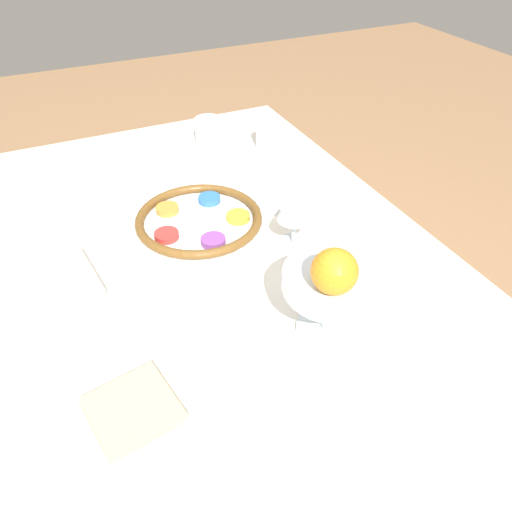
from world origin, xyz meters
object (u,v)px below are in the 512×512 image
at_px(napkin_roll, 83,272).
at_px(wine_glass, 295,207).
at_px(orange_fruit, 334,271).
at_px(cup_near, 208,131).
at_px(bread_plate, 133,411).
at_px(cup_mid, 269,135).
at_px(fruit_stand, 334,287).
at_px(seder_plate, 199,220).

bearing_deg(napkin_roll, wine_glass, 81.05).
relative_size(orange_fruit, cup_near, 0.94).
xyz_separation_m(napkin_roll, cup_near, (-0.47, 0.45, 0.02)).
xyz_separation_m(bread_plate, cup_mid, (-0.73, 0.58, 0.03)).
bearing_deg(napkin_roll, cup_near, 136.79).
xyz_separation_m(orange_fruit, bread_plate, (-0.01, -0.33, -0.16)).
height_order(bread_plate, napkin_roll, napkin_roll).
distance_m(cup_near, cup_mid, 0.18).
xyz_separation_m(fruit_stand, napkin_roll, (-0.32, -0.37, -0.08)).
distance_m(seder_plate, wine_glass, 0.24).
bearing_deg(seder_plate, cup_near, 156.24).
height_order(seder_plate, bread_plate, seder_plate).
bearing_deg(cup_near, wine_glass, -1.03).
relative_size(fruit_stand, napkin_roll, 1.17).
bearing_deg(fruit_stand, cup_near, 174.67).
bearing_deg(cup_near, cup_mid, 57.91).
height_order(orange_fruit, napkin_roll, orange_fruit).
bearing_deg(fruit_stand, wine_glass, 165.76).
distance_m(seder_plate, cup_mid, 0.44).
relative_size(orange_fruit, napkin_roll, 0.49).
bearing_deg(orange_fruit, cup_near, 173.06).
bearing_deg(orange_fruit, seder_plate, -170.75).
height_order(seder_plate, napkin_roll, napkin_roll).
xyz_separation_m(orange_fruit, cup_mid, (-0.73, 0.25, -0.13)).
xyz_separation_m(fruit_stand, cup_near, (-0.80, 0.07, -0.06)).
bearing_deg(orange_fruit, bread_plate, -91.10).
relative_size(orange_fruit, bread_plate, 0.47).
distance_m(orange_fruit, bread_plate, 0.37).
xyz_separation_m(fruit_stand, orange_fruit, (0.03, -0.03, 0.07)).
xyz_separation_m(wine_glass, napkin_roll, (-0.07, -0.44, -0.07)).
bearing_deg(cup_mid, cup_near, -122.09).
distance_m(wine_glass, napkin_roll, 0.45).
distance_m(fruit_stand, napkin_roll, 0.50).
height_order(napkin_roll, cup_mid, cup_mid).
bearing_deg(napkin_roll, bread_plate, 2.03).
relative_size(seder_plate, napkin_roll, 1.92).
bearing_deg(napkin_roll, cup_mid, 122.40).
bearing_deg(wine_glass, seder_plate, -133.22).
xyz_separation_m(seder_plate, cup_mid, (-0.30, 0.32, 0.02)).
distance_m(seder_plate, fruit_stand, 0.43).
relative_size(wine_glass, orange_fruit, 1.83).
distance_m(wine_glass, fruit_stand, 0.26).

